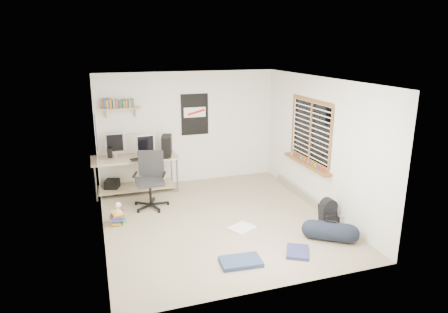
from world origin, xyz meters
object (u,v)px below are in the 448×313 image
object	(u,v)px
office_chair	(150,183)
book_stack	(118,217)
duffel_bag	(330,232)
backpack	(328,214)
desk	(136,175)

from	to	relation	value
office_chair	book_stack	size ratio (longest dim) A/B	2.30
office_chair	duffel_bag	xyz separation A→B (m)	(2.56, -2.28, -0.35)
backpack	duffel_bag	size ratio (longest dim) A/B	0.62
office_chair	desk	bearing A→B (deg)	117.50
desk	office_chair	distance (m)	0.99
desk	office_chair	bearing A→B (deg)	-86.86
desk	book_stack	xyz separation A→B (m)	(-0.50, -1.57, -0.22)
backpack	office_chair	bearing A→B (deg)	147.59
office_chair	backpack	distance (m)	3.35
duffel_bag	book_stack	xyz separation A→B (m)	(-3.23, 1.68, 0.01)
desk	backpack	xyz separation A→B (m)	(3.00, -2.74, -0.16)
office_chair	backpack	size ratio (longest dim) A/B	2.86
office_chair	duffel_bag	size ratio (longest dim) A/B	1.77
book_stack	office_chair	bearing A→B (deg)	42.02
desk	book_stack	world-z (taller)	desk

